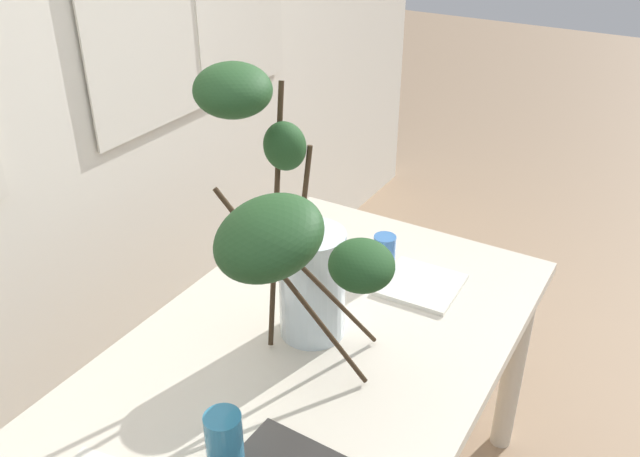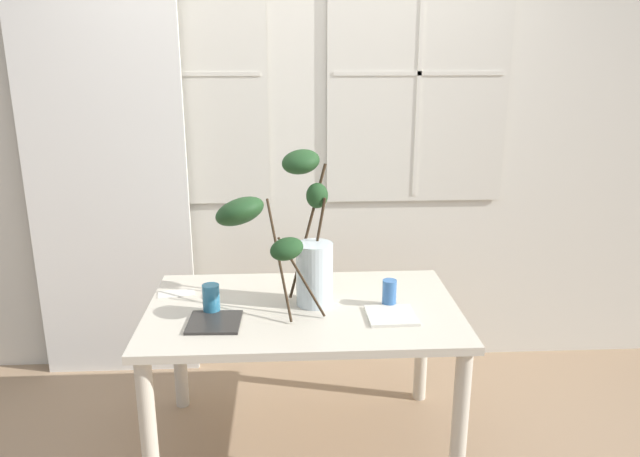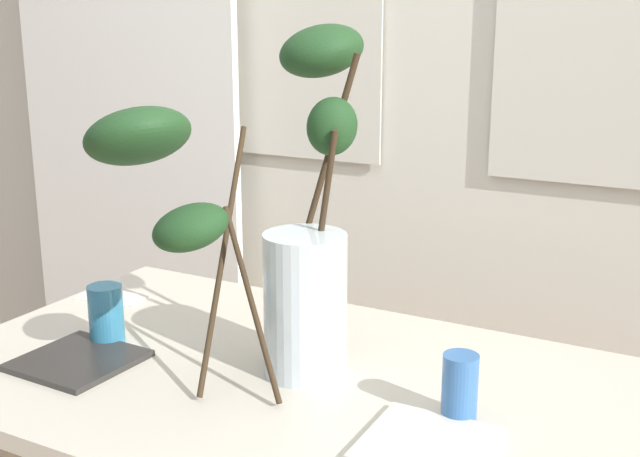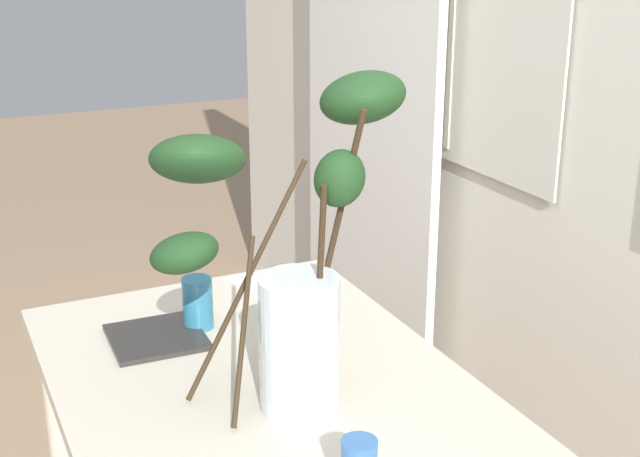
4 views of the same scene
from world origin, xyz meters
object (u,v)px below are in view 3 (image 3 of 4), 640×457
object	(u,v)px
drinking_glass_blue_left	(106,314)
dining_table	(275,418)
drinking_glass_blue_right	(460,387)
plate_square_right	(428,445)
vase_with_branches	(263,216)
plate_square_left	(78,360)

from	to	relation	value
drinking_glass_blue_left	dining_table	bearing A→B (deg)	5.99
drinking_glass_blue_left	drinking_glass_blue_right	bearing A→B (deg)	2.51
plate_square_right	drinking_glass_blue_left	bearing A→B (deg)	173.62
dining_table	drinking_glass_blue_right	xyz separation A→B (m)	(0.40, -0.01, 0.16)
dining_table	drinking_glass_blue_left	world-z (taller)	drinking_glass_blue_left
dining_table	vase_with_branches	world-z (taller)	vase_with_branches
vase_with_branches	plate_square_left	xyz separation A→B (m)	(-0.35, -0.18, -0.31)
vase_with_branches	plate_square_right	xyz separation A→B (m)	(0.42, -0.16, -0.31)
drinking_glass_blue_right	plate_square_right	xyz separation A→B (m)	(-0.01, -0.12, -0.06)
plate_square_left	plate_square_right	world-z (taller)	same
dining_table	plate_square_right	distance (m)	0.42
drinking_glass_blue_left	plate_square_right	distance (m)	0.80
drinking_glass_blue_right	plate_square_left	bearing A→B (deg)	-169.05
drinking_glass_blue_right	dining_table	bearing A→B (deg)	178.90
dining_table	plate_square_right	world-z (taller)	plate_square_right
dining_table	drinking_glass_blue_left	distance (m)	0.45
drinking_glass_blue_right	plate_square_right	bearing A→B (deg)	-94.57
vase_with_branches	plate_square_left	world-z (taller)	vase_with_branches
drinking_glass_blue_left	plate_square_right	world-z (taller)	drinking_glass_blue_left
vase_with_branches	drinking_glass_blue_left	bearing A→B (deg)	-169.96
vase_with_branches	drinking_glass_blue_left	distance (m)	0.46
dining_table	plate_square_left	distance (m)	0.43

